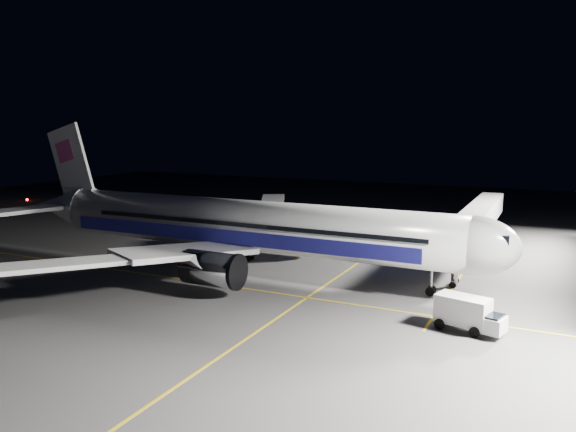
# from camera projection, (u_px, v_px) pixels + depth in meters

# --- Properties ---
(ground) EXTENTS (200.00, 200.00, 0.00)m
(ground) POSITION_uv_depth(u_px,v_px,m) (248.00, 271.00, 63.28)
(ground) COLOR #4C4C4F
(ground) RESTS_ON ground
(guide_line_main) EXTENTS (0.25, 80.00, 0.01)m
(guide_line_main) POSITION_uv_depth(u_px,v_px,m) (330.00, 282.00, 58.98)
(guide_line_main) COLOR gold
(guide_line_main) RESTS_ON ground
(guide_line_cross) EXTENTS (70.00, 0.25, 0.01)m
(guide_line_cross) POSITION_uv_depth(u_px,v_px,m) (219.00, 285.00, 57.95)
(guide_line_cross) COLOR gold
(guide_line_cross) RESTS_ON ground
(guide_line_side) EXTENTS (0.25, 40.00, 0.01)m
(guide_line_side) POSITION_uv_depth(u_px,v_px,m) (463.00, 273.00, 62.69)
(guide_line_side) COLOR gold
(guide_line_side) RESTS_ON ground
(airliner) EXTENTS (61.48, 54.22, 16.64)m
(airliner) POSITION_uv_depth(u_px,v_px,m) (239.00, 225.00, 62.90)
(airliner) COLOR silver
(airliner) RESTS_ON ground
(jet_bridge) EXTENTS (3.60, 34.40, 6.30)m
(jet_bridge) POSITION_uv_depth(u_px,v_px,m) (475.00, 221.00, 69.10)
(jet_bridge) COLOR #B2B2B7
(jet_bridge) RESTS_ON ground
(service_truck) EXTENTS (5.74, 3.41, 2.75)m
(service_truck) POSITION_uv_depth(u_px,v_px,m) (469.00, 313.00, 44.88)
(service_truck) COLOR white
(service_truck) RESTS_ON ground
(baggage_tug) EXTENTS (2.12, 1.71, 1.52)m
(baggage_tug) POSITION_uv_depth(u_px,v_px,m) (268.00, 227.00, 86.26)
(baggage_tug) COLOR black
(baggage_tug) RESTS_ON ground
(safety_cone_a) EXTENTS (0.44, 0.44, 0.67)m
(safety_cone_a) POSITION_uv_depth(u_px,v_px,m) (230.00, 255.00, 69.82)
(safety_cone_a) COLOR #D65D09
(safety_cone_a) RESTS_ON ground
(safety_cone_b) EXTENTS (0.36, 0.36, 0.54)m
(safety_cone_b) POSITION_uv_depth(u_px,v_px,m) (297.00, 255.00, 69.65)
(safety_cone_b) COLOR #D65D09
(safety_cone_b) RESTS_ON ground
(safety_cone_c) EXTENTS (0.42, 0.42, 0.63)m
(safety_cone_c) POSITION_uv_depth(u_px,v_px,m) (234.00, 257.00, 68.57)
(safety_cone_c) COLOR #D65D09
(safety_cone_c) RESTS_ON ground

